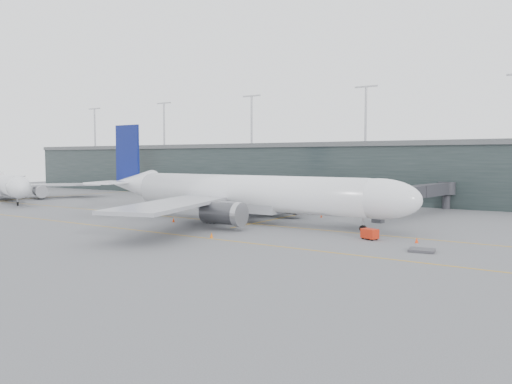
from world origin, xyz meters
The scene contains 18 objects.
ground centered at (0.00, 0.00, 0.00)m, with size 320.00×320.00×0.00m, color #535358.
taxiline_a centered at (0.00, -4.00, 0.01)m, with size 160.00×0.25×0.02m, color #C58C12.
taxiline_b centered at (0.00, -20.00, 0.01)m, with size 160.00×0.25×0.02m, color #C58C12.
taxiline_lead_main centered at (5.00, 20.00, 0.01)m, with size 0.25×60.00×0.02m, color #C58C12.
taxiline_lead_adj centered at (-75.00, 20.00, 0.01)m, with size 0.25×60.00×0.02m, color #C58C12.
terminal centered at (0.00, 58.00, 7.62)m, with size 240.00×36.00×29.00m.
main_aircraft centered at (2.36, -2.65, 5.03)m, with size 63.72×60.10×17.93m.
jet_bridge centered at (23.49, 22.62, 4.43)m, with size 8.50×42.94×5.92m.
second_aircraft centered at (-75.46, -0.72, 4.27)m, with size 51.86×47.86×15.20m.
gse_cart centered at (27.68, -8.53, 0.83)m, with size 2.55×2.09×1.50m.
baggage_dolly centered at (36.09, -13.47, 0.18)m, with size 3.01×2.41×0.30m, color #3C3B40.
uld_a centered at (-4.42, 10.33, 1.00)m, with size 2.15×1.74×1.91m.
uld_b centered at (-3.10, 10.80, 0.94)m, with size 1.99×1.60×1.79m.
uld_c centered at (-0.82, 9.75, 0.91)m, with size 2.20×1.92×1.73m.
cone_nose centered at (33.86, -7.71, 0.37)m, with size 0.47×0.47×0.75m, color #F83A0D.
cone_wing_stbd centered at (8.52, -19.35, 0.39)m, with size 0.49×0.49×0.77m, color orange.
cone_wing_port centered at (10.98, 10.63, 0.31)m, with size 0.40×0.40×0.63m, color #E83C0C.
cone_tail centered at (-7.68, -9.64, 0.39)m, with size 0.49×0.49×0.78m, color #FC470E.
Camera 1 is at (52.11, -73.96, 11.34)m, focal length 35.00 mm.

